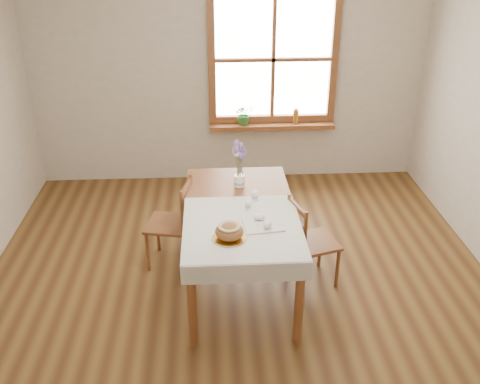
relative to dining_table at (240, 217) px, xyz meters
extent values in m
plane|color=brown|center=(0.00, -0.30, -0.66)|extent=(5.00, 5.00, 0.00)
cube|color=beige|center=(0.00, 2.20, 0.64)|extent=(4.50, 0.10, 2.60)
cube|color=brown|center=(0.50, 2.16, 0.10)|extent=(1.46, 0.08, 0.08)
cube|color=brown|center=(-0.19, 2.16, 0.79)|extent=(0.08, 0.08, 1.30)
cube|color=brown|center=(1.19, 2.16, 0.79)|extent=(0.08, 0.08, 1.30)
cube|color=brown|center=(0.50, 2.16, 0.79)|extent=(0.04, 0.06, 1.30)
cube|color=brown|center=(0.50, 2.16, 0.79)|extent=(1.30, 0.06, 0.04)
cube|color=white|center=(0.50, 2.19, 0.79)|extent=(1.30, 0.01, 1.30)
cube|color=brown|center=(0.50, 2.10, 0.03)|extent=(1.46, 0.20, 0.05)
cube|color=brown|center=(0.00, 0.00, 0.06)|extent=(0.90, 1.60, 0.05)
cylinder|color=brown|center=(-0.39, -0.74, -0.31)|extent=(0.07, 0.07, 0.70)
cylinder|color=brown|center=(0.39, -0.74, -0.31)|extent=(0.07, 0.07, 0.70)
cylinder|color=brown|center=(-0.39, 0.74, -0.31)|extent=(0.07, 0.07, 0.70)
cylinder|color=brown|center=(0.39, 0.74, -0.31)|extent=(0.07, 0.07, 0.70)
cube|color=silver|center=(0.00, -0.30, 0.09)|extent=(0.91, 0.99, 0.01)
cylinder|color=white|center=(-0.11, -0.47, 0.10)|extent=(0.25, 0.25, 0.01)
ellipsoid|color=#976235|center=(-0.11, -0.47, 0.17)|extent=(0.21, 0.21, 0.12)
cube|color=silver|center=(0.16, -0.30, 0.10)|extent=(0.32, 0.29, 0.01)
cylinder|color=white|center=(0.06, -0.05, 0.14)|extent=(0.05, 0.05, 0.09)
cylinder|color=white|center=(0.13, 0.10, 0.14)|extent=(0.06, 0.06, 0.10)
cylinder|color=white|center=(0.02, 0.39, 0.14)|extent=(0.12, 0.12, 0.10)
imported|color=#2D6D2B|center=(0.17, 2.10, 0.15)|extent=(0.26, 0.28, 0.19)
cylinder|color=#AF6C20|center=(0.78, 2.10, 0.14)|extent=(0.07, 0.07, 0.18)
camera|label=1|loc=(-0.22, -3.81, 2.19)|focal=40.00mm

